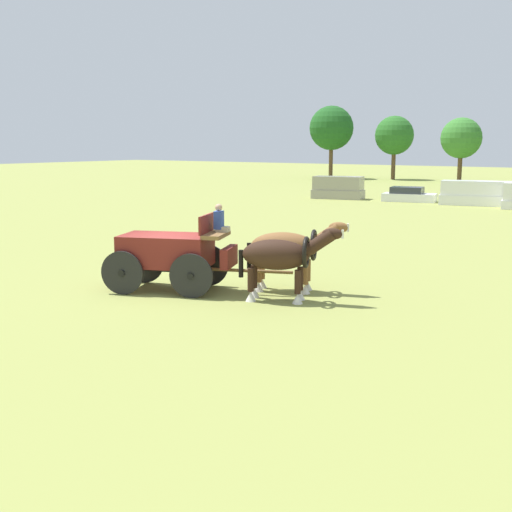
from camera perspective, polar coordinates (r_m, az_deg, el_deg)
name	(u,v)px	position (r m, az deg, el deg)	size (l,w,h in m)	color
ground_plane	(167,290)	(20.62, -7.72, -2.91)	(220.00, 220.00, 0.00)	olive
show_wagon	(171,252)	(20.34, -7.40, 0.34)	(5.63, 3.04, 2.67)	maroon
draft_horse_near	(288,249)	(20.05, 2.80, 0.61)	(2.99, 1.68, 2.17)	brown
draft_horse_off	(281,257)	(18.79, 2.17, -0.06)	(2.88, 1.61, 2.15)	#331E14
parked_vehicle_a	(338,188)	(53.98, 7.12, 5.87)	(4.34, 2.62, 1.80)	gray
parked_vehicle_b	(409,195)	(52.34, 13.07, 5.15)	(4.28, 2.62, 1.12)	white
parked_vehicle_c	(476,193)	(50.58, 18.48, 5.16)	(5.29, 2.85, 1.76)	white
tree_a	(331,128)	(84.34, 6.55, 10.93)	(5.49, 5.49, 9.02)	brown
tree_b	(394,136)	(83.21, 11.88, 10.16)	(4.70, 4.70, 7.69)	brown
tree_c	(461,138)	(78.86, 17.33, 9.70)	(4.57, 4.57, 7.27)	brown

